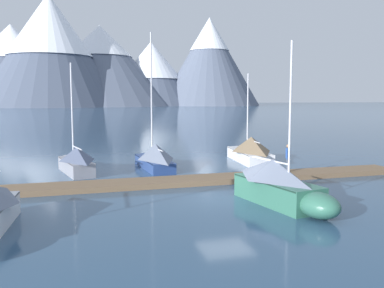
# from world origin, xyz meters

# --- Properties ---
(ground_plane) EXTENTS (700.00, 700.00, 0.00)m
(ground_plane) POSITION_xyz_m (0.00, 0.00, 0.00)
(ground_plane) COLOR #2D4C6B
(mountain_central_massif) EXTENTS (85.42, 85.42, 44.95)m
(mountain_central_massif) POSITION_xyz_m (-39.47, 238.47, 23.47)
(mountain_central_massif) COLOR slate
(mountain_central_massif) RESTS_ON ground
(mountain_shoulder_ridge) EXTENTS (76.24, 76.24, 58.72)m
(mountain_shoulder_ridge) POSITION_xyz_m (-18.27, 220.64, 31.41)
(mountain_shoulder_ridge) COLOR #4C566B
(mountain_shoulder_ridge) RESTS_ON ground
(mountain_east_summit) EXTENTS (92.53, 92.53, 46.35)m
(mountain_east_summit) POSITION_xyz_m (8.45, 238.25, 24.01)
(mountain_east_summit) COLOR slate
(mountain_east_summit) RESTS_ON ground
(mountain_rear_spur) EXTENTS (59.57, 59.57, 37.94)m
(mountain_rear_spur) POSITION_xyz_m (38.36, 236.49, 20.38)
(mountain_rear_spur) COLOR #4C566B
(mountain_rear_spur) RESTS_ON ground
(mountain_north_horn) EXTENTS (60.07, 60.07, 51.94)m
(mountain_north_horn) POSITION_xyz_m (71.93, 227.44, 26.83)
(mountain_north_horn) COLOR slate
(mountain_north_horn) RESTS_ON ground
(dock) EXTENTS (25.50, 2.75, 0.30)m
(dock) POSITION_xyz_m (0.00, 4.00, 0.15)
(dock) COLOR brown
(dock) RESTS_ON ground
(sailboat_second_berth) EXTENTS (2.59, 6.04, 7.03)m
(sailboat_second_berth) POSITION_xyz_m (-6.94, 9.25, 0.80)
(sailboat_second_berth) COLOR #93939E
(sailboat_second_berth) RESTS_ON ground
(sailboat_mid_dock_port) EXTENTS (2.06, 6.52, 9.19)m
(sailboat_mid_dock_port) POSITION_xyz_m (-1.73, 9.53, 0.83)
(sailboat_mid_dock_port) COLOR navy
(sailboat_mid_dock_port) RESTS_ON ground
(sailboat_mid_dock_starboard) EXTENTS (2.73, 6.20, 7.23)m
(sailboat_mid_dock_starboard) POSITION_xyz_m (1.98, -1.90, 0.93)
(sailboat_mid_dock_starboard) COLOR #336B56
(sailboat_mid_dock_starboard) RESTS_ON ground
(sailboat_far_berth) EXTENTS (2.48, 6.93, 6.62)m
(sailboat_far_berth) POSITION_xyz_m (5.78, 10.72, 0.90)
(sailboat_far_berth) COLOR white
(sailboat_far_berth) RESTS_ON ground
(person_on_dock) EXTENTS (0.42, 0.47, 1.69)m
(person_on_dock) POSITION_xyz_m (5.64, 4.36, 1.26)
(person_on_dock) COLOR #384256
(person_on_dock) RESTS_ON dock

